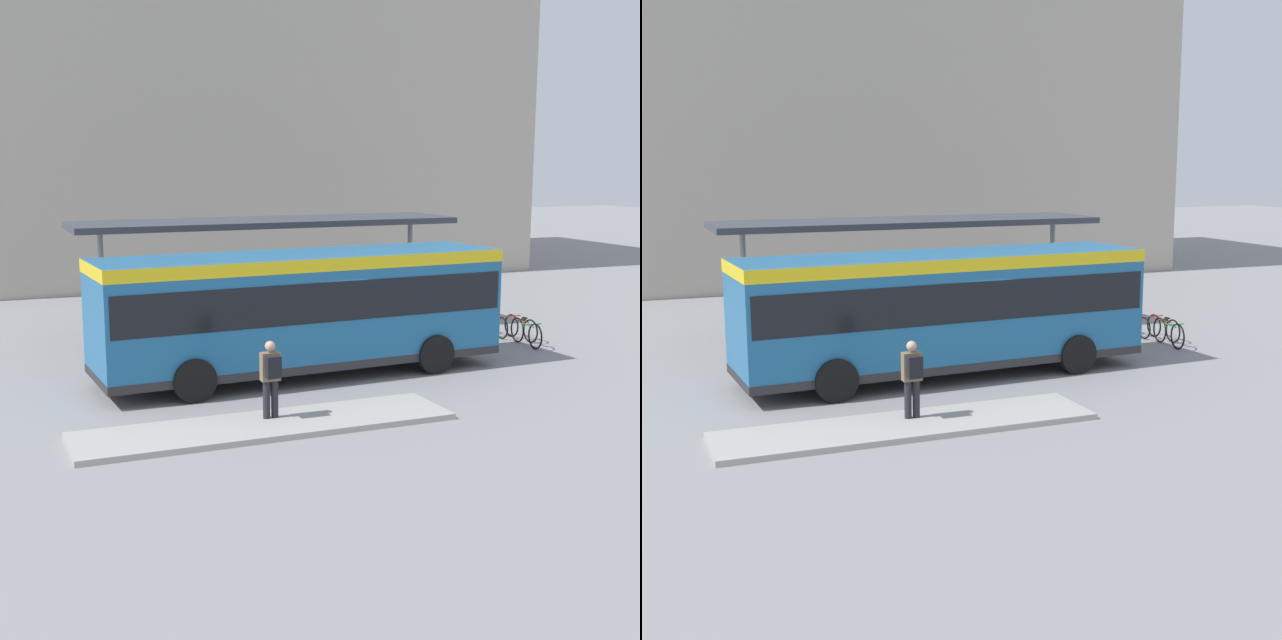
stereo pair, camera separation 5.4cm
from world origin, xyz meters
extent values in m
plane|color=gray|center=(0.00, 0.00, 0.00)|extent=(120.00, 120.00, 0.00)
cube|color=#9E9E99|center=(-2.24, -3.80, 0.06)|extent=(7.63, 1.80, 0.12)
cube|color=#1E6093|center=(0.00, 0.00, 1.68)|extent=(10.12, 2.97, 2.67)
cube|color=yellow|center=(0.00, 0.00, 2.87)|extent=(10.14, 2.99, 0.30)
cube|color=black|center=(0.00, 0.00, 2.00)|extent=(9.92, 2.99, 0.93)
cube|color=black|center=(4.98, 0.24, 2.00)|extent=(0.19, 2.29, 1.03)
cube|color=#28282B|center=(0.00, 0.00, 0.45)|extent=(10.13, 2.98, 0.20)
cylinder|color=black|center=(3.04, 1.34, 0.49)|extent=(1.00, 0.33, 0.98)
cylinder|color=black|center=(3.16, -1.05, 0.49)|extent=(1.00, 0.33, 0.98)
cylinder|color=black|center=(-3.16, 1.05, 0.49)|extent=(1.00, 0.33, 0.98)
cylinder|color=black|center=(-3.04, -1.34, 0.49)|extent=(1.00, 0.33, 0.98)
cylinder|color=#232328|center=(-2.11, -3.50, 0.51)|extent=(0.15, 0.15, 0.77)
cylinder|color=#232328|center=(-1.94, -3.50, 0.51)|extent=(0.15, 0.15, 0.77)
cube|color=#7A664C|center=(-2.03, -3.50, 1.18)|extent=(0.39, 0.22, 0.58)
cube|color=black|center=(-2.03, -3.70, 1.21)|extent=(0.29, 0.19, 0.44)
sphere|color=tan|center=(-2.03, -3.50, 1.60)|extent=(0.21, 0.21, 0.21)
torus|color=black|center=(7.18, 0.36, 0.36)|extent=(0.12, 0.74, 0.74)
torus|color=black|center=(7.27, 1.36, 0.36)|extent=(0.12, 0.74, 0.74)
cylinder|color=#287F3D|center=(7.23, 0.86, 0.61)|extent=(0.11, 0.78, 0.04)
cylinder|color=#287F3D|center=(7.24, 1.04, 0.54)|extent=(0.04, 0.04, 0.36)
cube|color=black|center=(7.24, 1.04, 0.73)|extent=(0.09, 0.19, 0.04)
cylinder|color=#287F3D|center=(7.19, 0.46, 0.69)|extent=(0.48, 0.08, 0.03)
torus|color=black|center=(7.58, 2.09, 0.34)|extent=(0.06, 0.69, 0.69)
torus|color=black|center=(7.59, 1.15, 0.34)|extent=(0.06, 0.69, 0.69)
cylinder|color=red|center=(7.58, 1.62, 0.57)|extent=(0.05, 0.73, 0.04)
cylinder|color=red|center=(7.58, 1.45, 0.51)|extent=(0.04, 0.04, 0.34)
cube|color=black|center=(7.58, 1.45, 0.68)|extent=(0.07, 0.18, 0.04)
cylinder|color=red|center=(7.58, 1.99, 0.65)|extent=(0.48, 0.04, 0.03)
torus|color=black|center=(7.13, 2.83, 0.33)|extent=(0.05, 0.66, 0.66)
torus|color=black|center=(7.13, 1.94, 0.33)|extent=(0.05, 0.66, 0.66)
cylinder|color=gold|center=(7.13, 2.38, 0.54)|extent=(0.04, 0.70, 0.04)
cylinder|color=gold|center=(7.13, 2.22, 0.49)|extent=(0.04, 0.04, 0.32)
cube|color=black|center=(7.13, 2.22, 0.65)|extent=(0.07, 0.18, 0.04)
cylinder|color=gold|center=(7.13, 2.74, 0.62)|extent=(0.48, 0.04, 0.03)
cube|color=#383D47|center=(0.97, 5.37, 3.39)|extent=(11.50, 2.88, 0.18)
cylinder|color=gray|center=(-3.92, 5.37, 1.65)|extent=(0.16, 0.16, 3.30)
cylinder|color=gray|center=(5.86, 5.37, 1.65)|extent=(0.16, 0.16, 3.30)
cylinder|color=slate|center=(-1.79, 2.70, 0.28)|extent=(0.72, 0.72, 0.55)
sphere|color=#337F38|center=(-1.79, 2.70, 0.87)|extent=(0.83, 0.83, 0.83)
cube|color=#B2A899|center=(3.98, 22.39, 7.77)|extent=(27.09, 14.55, 15.53)
camera|label=1|loc=(-7.74, -19.90, 5.31)|focal=50.00mm
camera|label=2|loc=(-7.69, -19.92, 5.31)|focal=50.00mm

